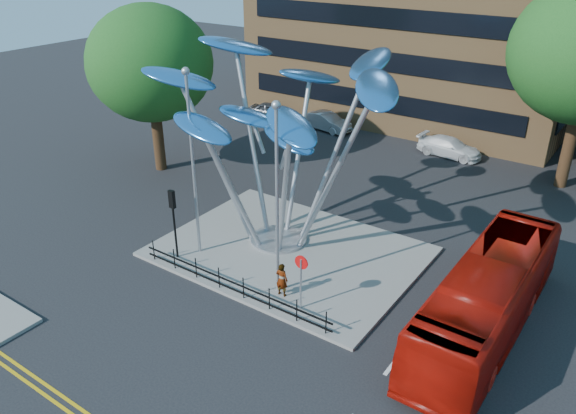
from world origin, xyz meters
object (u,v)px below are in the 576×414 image
Objects in this scene: tree_left at (150,64)px; red_bus at (487,298)px; traffic_light_island at (173,210)px; parked_car_right at (450,147)px; leaf_sculpture at (278,108)px; street_lamp_right at (277,184)px; parked_car_mid at (326,121)px; no_entry_sign_island at (301,273)px; street_lamp_left at (192,149)px; parked_car_left at (272,111)px; pedestrian at (282,280)px.

red_bus is at bearing -11.40° from tree_left.
tree_left is 12.44m from traffic_light_island.
tree_left is at bearing 135.33° from parked_car_right.
leaf_sculpture is 11.89m from red_bus.
street_lamp_right is 22.66m from parked_car_mid.
tree_left is at bearing 154.93° from no_entry_sign_island.
parked_car_right is at bearing 41.70° from tree_left.
leaf_sculpture reaches higher than street_lamp_left.
street_lamp_right is at bearing -162.45° from red_bus.
parked_car_mid is at bearing -98.11° from parked_car_left.
tree_left is 1.24× the size of street_lamp_right.
leaf_sculpture reaches higher than red_bus.
traffic_light_island is 2.24× the size of pedestrian.
street_lamp_right reaches higher than parked_car_mid.
street_lamp_left is at bearing 169.00° from parked_car_right.
tree_left is at bearing 154.23° from street_lamp_right.
pedestrian is (5.85, 0.30, -1.70)m from traffic_light_island.
street_lamp_left is 13.69m from red_bus.
traffic_light_island is at bearing 168.38° from parked_car_right.
parked_car_right is (5.59, 20.50, -1.97)m from traffic_light_island.
parked_car_right is (-1.41, 20.48, -1.17)m from no_entry_sign_island.
no_entry_sign_island is at bearing 0.13° from traffic_light_island.
traffic_light_island is 0.91× the size of parked_car_left.
pedestrian is at bearing -53.02° from leaf_sculpture.
street_lamp_left reaches higher than no_entry_sign_island.
leaf_sculpture is at bearing -147.57° from parked_car_mid.
street_lamp_left is at bearing -127.40° from leaf_sculpture.
red_bus is (6.50, 2.95, -0.26)m from no_entry_sign_island.
tree_left is 2.75× the size of parked_car_left.
tree_left is at bearing 174.94° from parked_car_left.
parked_car_mid is at bearing 101.84° from traffic_light_island.
pedestrian is (5.35, -0.70, -4.44)m from street_lamp_left.
leaf_sculpture is 1.45× the size of street_lamp_left.
no_entry_sign_island reaches higher than pedestrian.
parked_car_left is 0.85× the size of parked_car_right.
parked_car_right is at bearing 114.71° from red_bus.
tree_left is at bearing 164.45° from leaf_sculpture.
no_entry_sign_island is 20.57m from parked_car_right.
parked_car_mid is 0.95× the size of parked_car_right.
red_bus is at bearing 24.39° from no_entry_sign_island.
red_bus is 24.96m from parked_car_mid.
parked_car_mid is (-10.14, 20.15, -0.22)m from pedestrian.
tree_left reaches higher than parked_car_right.
parked_car_left is at bearing 98.05° from parked_car_mid.
street_lamp_left is at bearing 63.43° from traffic_light_island.
pedestrian is at bearing -144.78° from parked_car_mid.
parked_car_left is 0.90× the size of parked_car_mid.
street_lamp_left is at bearing -160.29° from parked_car_left.
traffic_light_island is 1.40× the size of no_entry_sign_island.
parked_car_mid is 9.88m from parked_car_right.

